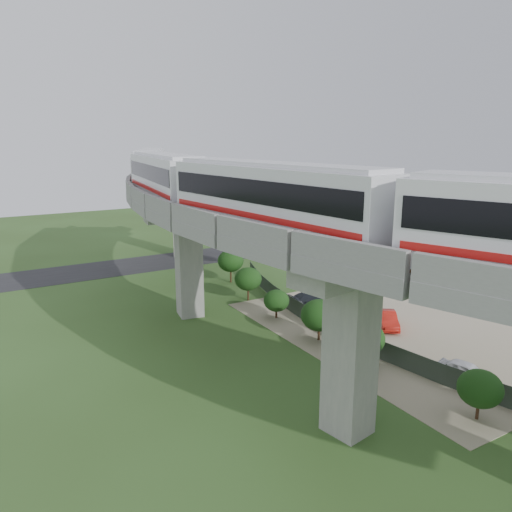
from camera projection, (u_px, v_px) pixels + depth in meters
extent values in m
plane|color=#304A1D|center=(238.00, 361.00, 34.91)|extent=(160.00, 160.00, 0.00)
cube|color=gray|center=(402.00, 331.00, 40.20)|extent=(18.00, 26.00, 0.04)
cube|color=#232326|center=(118.00, 267.00, 59.98)|extent=(60.00, 8.00, 0.03)
cube|color=#99968E|center=(182.00, 224.00, 65.05)|extent=(2.86, 2.93, 8.40)
cube|color=#99968E|center=(181.00, 187.00, 63.93)|extent=(7.21, 5.74, 1.20)
cube|color=#99968E|center=(189.00, 269.00, 43.10)|extent=(2.35, 2.51, 8.40)
cube|color=#99968E|center=(187.00, 213.00, 41.98)|extent=(7.31, 3.58, 1.20)
cube|color=#99968E|center=(350.00, 358.00, 25.68)|extent=(2.35, 2.51, 8.40)
cube|color=#99968E|center=(354.00, 268.00, 24.57)|extent=(7.31, 3.58, 1.20)
cube|color=gray|center=(174.00, 184.00, 57.85)|extent=(16.42, 20.91, 0.80)
cube|color=gray|center=(136.00, 176.00, 57.31)|extent=(8.66, 17.08, 1.00)
cube|color=gray|center=(211.00, 176.00, 57.97)|extent=(8.66, 17.08, 1.00)
cube|color=brown|center=(155.00, 180.00, 57.57)|extent=(10.68, 18.08, 0.12)
cube|color=black|center=(155.00, 179.00, 57.55)|extent=(9.69, 17.59, 0.12)
cube|color=brown|center=(193.00, 180.00, 57.91)|extent=(10.68, 18.08, 0.12)
cube|color=black|center=(193.00, 179.00, 57.88)|extent=(9.69, 17.59, 0.12)
cube|color=gray|center=(191.00, 204.00, 40.57)|extent=(11.77, 20.03, 0.80)
cube|color=gray|center=(136.00, 195.00, 38.79)|extent=(3.22, 18.71, 1.00)
cube|color=gray|center=(240.00, 190.00, 41.92)|extent=(3.22, 18.71, 1.00)
cube|color=brown|center=(164.00, 199.00, 39.66)|extent=(5.44, 19.05, 0.12)
cube|color=black|center=(163.00, 198.00, 39.63)|extent=(4.35, 18.88, 0.12)
cube|color=brown|center=(216.00, 197.00, 41.26)|extent=(5.44, 19.05, 0.12)
cube|color=black|center=(216.00, 195.00, 41.23)|extent=(4.35, 18.88, 0.12)
cube|color=gray|center=(335.00, 244.00, 25.31)|extent=(11.77, 20.03, 0.80)
cube|color=gray|center=(271.00, 237.00, 22.44)|extent=(3.22, 18.71, 1.00)
cube|color=gray|center=(387.00, 218.00, 27.76)|extent=(3.22, 18.71, 1.00)
cube|color=brown|center=(304.00, 240.00, 23.84)|extent=(5.44, 19.05, 0.12)
cube|color=black|center=(304.00, 238.00, 23.81)|extent=(4.35, 18.88, 0.12)
cube|color=brown|center=(363.00, 230.00, 26.56)|extent=(5.44, 19.05, 0.12)
cube|color=black|center=(363.00, 227.00, 26.53)|extent=(4.35, 18.88, 0.12)
cube|color=silver|center=(272.00, 198.00, 25.29)|extent=(4.38, 15.21, 3.20)
cube|color=silver|center=(272.00, 164.00, 24.90)|extent=(3.76, 14.40, 0.22)
cube|color=black|center=(272.00, 189.00, 25.19)|extent=(4.37, 14.62, 1.15)
cube|color=red|center=(271.00, 213.00, 25.47)|extent=(4.37, 14.62, 0.30)
cube|color=black|center=(271.00, 227.00, 25.63)|extent=(3.33, 12.88, 0.28)
cube|color=silver|center=(165.00, 177.00, 38.39)|extent=(4.73, 15.23, 3.20)
cube|color=silver|center=(164.00, 155.00, 38.00)|extent=(4.09, 14.41, 0.22)
cube|color=black|center=(165.00, 172.00, 38.29)|extent=(4.71, 14.64, 1.15)
cube|color=red|center=(166.00, 187.00, 38.57)|extent=(4.71, 14.64, 0.30)
cube|color=black|center=(166.00, 196.00, 38.73)|extent=(3.63, 12.89, 0.28)
cube|color=silver|center=(151.00, 166.00, 52.96)|extent=(8.18, 14.91, 3.20)
cube|color=silver|center=(150.00, 150.00, 52.57)|extent=(7.39, 14.01, 0.22)
cube|color=black|center=(150.00, 162.00, 52.86)|extent=(8.01, 14.37, 1.15)
cube|color=red|center=(151.00, 174.00, 53.14)|extent=(8.01, 14.37, 0.30)
cube|color=black|center=(151.00, 180.00, 53.30)|extent=(6.59, 12.52, 0.28)
cylinder|color=#2D382D|center=(251.00, 268.00, 56.96)|extent=(0.08, 0.08, 1.50)
cube|color=#2D382D|center=(255.00, 273.00, 54.59)|extent=(1.69, 4.77, 1.40)
cylinder|color=#2D382D|center=(260.00, 279.00, 52.25)|extent=(0.08, 0.08, 1.50)
cube|color=#2D382D|center=(266.00, 286.00, 49.93)|extent=(1.23, 4.91, 1.40)
cylinder|color=#2D382D|center=(275.00, 293.00, 47.65)|extent=(0.08, 0.08, 1.50)
cube|color=#2D382D|center=(286.00, 301.00, 45.41)|extent=(0.75, 4.99, 1.40)
cylinder|color=#2D382D|center=(299.00, 309.00, 43.21)|extent=(0.08, 0.08, 1.50)
cube|color=#2D382D|center=(315.00, 318.00, 41.06)|extent=(0.27, 5.04, 1.40)
cylinder|color=#2D382D|center=(333.00, 328.00, 38.96)|extent=(0.08, 0.08, 1.50)
cube|color=#2D382D|center=(355.00, 338.00, 36.93)|extent=(0.27, 5.04, 1.40)
cylinder|color=#2D382D|center=(381.00, 350.00, 34.96)|extent=(0.08, 0.08, 1.50)
cube|color=#2D382D|center=(411.00, 362.00, 33.05)|extent=(0.75, 4.99, 1.40)
cylinder|color=#2D382D|center=(445.00, 375.00, 31.22)|extent=(0.08, 0.08, 1.50)
cube|color=#2D382D|center=(485.00, 389.00, 29.47)|extent=(1.23, 4.91, 1.40)
cylinder|color=#382314|center=(232.00, 259.00, 60.65)|extent=(0.18, 0.18, 1.65)
ellipsoid|color=#1A3912|center=(232.00, 248.00, 60.32)|extent=(1.90, 1.90, 1.62)
cylinder|color=#382314|center=(231.00, 275.00, 53.65)|extent=(0.18, 0.18, 1.56)
ellipsoid|color=#1A3912|center=(231.00, 261.00, 53.27)|extent=(2.78, 2.78, 2.36)
cylinder|color=#382314|center=(248.00, 293.00, 47.78)|extent=(0.18, 0.18, 1.34)
ellipsoid|color=#1A3912|center=(248.00, 279.00, 47.44)|extent=(2.60, 2.60, 2.21)
cylinder|color=#382314|center=(276.00, 313.00, 43.08)|extent=(0.18, 0.18, 0.92)
ellipsoid|color=#1A3912|center=(276.00, 301.00, 42.82)|extent=(2.21, 2.21, 1.88)
cylinder|color=#382314|center=(319.00, 333.00, 38.35)|extent=(0.18, 0.18, 1.19)
ellipsoid|color=#1A3912|center=(319.00, 315.00, 38.01)|extent=(2.85, 2.85, 2.43)
cylinder|color=#382314|center=(364.00, 358.00, 33.97)|extent=(0.18, 0.18, 1.23)
ellipsoid|color=#1A3912|center=(365.00, 339.00, 33.64)|extent=(2.65, 2.65, 2.26)
cylinder|color=#382314|center=(478.00, 410.00, 27.53)|extent=(0.18, 0.18, 1.15)
ellipsoid|color=#1A3912|center=(480.00, 389.00, 27.23)|extent=(2.44, 2.44, 2.07)
imported|color=silver|center=(467.00, 371.00, 31.92)|extent=(2.38, 3.85, 1.22)
imported|color=#B61A10|center=(387.00, 319.00, 40.92)|extent=(3.35, 4.02, 1.29)
imported|color=black|center=(309.00, 298.00, 46.55)|extent=(4.03, 1.77, 1.15)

